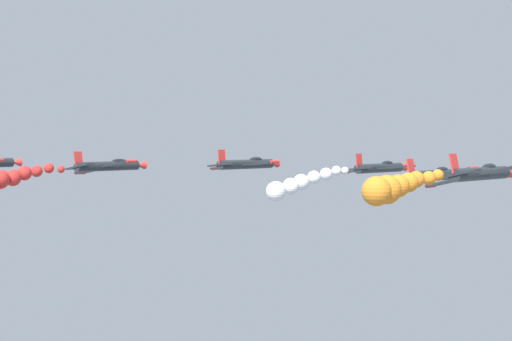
{
  "coord_description": "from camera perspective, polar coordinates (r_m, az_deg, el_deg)",
  "views": [
    {
      "loc": [
        64.22,
        -74.73,
        109.93
      ],
      "look_at": [
        0.0,
        0.0,
        106.37
      ],
      "focal_mm": 63.84,
      "sensor_mm": 36.0,
      "label": 1
    }
  ],
  "objects": [
    {
      "name": "airplane_right_outer",
      "position": [
        77.97,
        13.94,
        -0.18
      ],
      "size": [
        9.4,
        10.35,
        3.07
      ],
      "rotation": [
        0.0,
        -0.22,
        0.0
      ],
      "color": "#23282D"
    },
    {
      "name": "airplane_lead",
      "position": [
        108.33,
        7.78,
        0.17
      ],
      "size": [
        9.54,
        10.35,
        2.55
      ],
      "rotation": [
        0.0,
        -0.11,
        0.0
      ],
      "color": "#23282D"
    },
    {
      "name": "airplane_left_outer",
      "position": [
        106.72,
        -9.22,
        0.29
      ],
      "size": [
        9.49,
        10.35,
        2.83
      ],
      "rotation": [
        0.0,
        -0.17,
        0.0
      ],
      "color": "#23282D"
    },
    {
      "name": "smoke_trail_right_outer",
      "position": [
        64.26,
        8.62,
        -1.03
      ],
      "size": [
        3.09,
        12.57,
        2.16
      ],
      "color": "orange"
    },
    {
      "name": "airplane_left_inner",
      "position": [
        106.48,
        -0.57,
        0.41
      ],
      "size": [
        9.55,
        10.35,
        2.52
      ],
      "rotation": [
        0.0,
        -0.1,
        0.0
      ],
      "color": "#23282D"
    },
    {
      "name": "airplane_right_inner",
      "position": [
        92.8,
        11.14,
        -0.28
      ],
      "size": [
        9.43,
        10.35,
        3.01
      ],
      "rotation": [
        0.0,
        -0.21,
        0.0
      ],
      "color": "#23282D"
    },
    {
      "name": "smoke_trail_lead",
      "position": [
        96.68,
        2.61,
        -0.85
      ],
      "size": [
        2.87,
        12.4,
        3.54
      ],
      "color": "white"
    }
  ]
}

